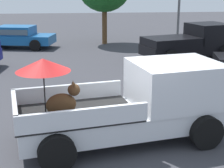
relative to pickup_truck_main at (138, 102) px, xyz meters
name	(u,v)px	position (x,y,z in m)	size (l,w,h in m)	color
ground_plane	(122,140)	(-0.40, -0.07, -0.96)	(80.00, 80.00, 0.00)	#38383D
pickup_truck_main	(138,102)	(0.00, 0.00, 0.00)	(5.31, 3.01, 2.21)	black
pickup_truck_red	(192,42)	(4.52, 9.13, -0.09)	(5.11, 3.13, 1.80)	black
parked_sedan_near	(17,36)	(-4.94, 13.46, -0.22)	(4.58, 2.67, 1.33)	black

